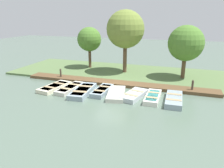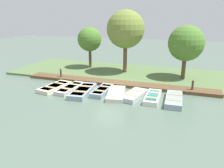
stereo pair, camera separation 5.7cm
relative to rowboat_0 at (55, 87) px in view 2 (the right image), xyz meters
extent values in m
plane|color=#566B5B|center=(-1.48, 4.50, -0.17)|extent=(80.00, 80.00, 0.00)
cube|color=#567042|center=(-6.48, 4.50, -0.07)|extent=(8.00, 24.00, 0.19)
cube|color=brown|center=(-2.75, 4.50, -0.03)|extent=(1.34, 17.21, 0.26)
cube|color=beige|center=(0.00, 0.00, -0.01)|extent=(3.25, 1.67, 0.32)
cube|color=#6B7F51|center=(0.00, 0.00, 0.14)|extent=(2.66, 1.32, 0.03)
cube|color=tan|center=(0.58, -0.09, 0.16)|extent=(0.47, 1.17, 0.03)
cube|color=tan|center=(-0.58, 0.09, 0.16)|extent=(0.47, 1.17, 0.03)
cube|color=beige|center=(-0.12, 1.39, -0.01)|extent=(3.22, 1.24, 0.32)
cube|color=#994C33|center=(-0.12, 1.39, 0.14)|extent=(2.64, 0.98, 0.03)
cube|color=tan|center=(0.48, 1.35, 0.17)|extent=(0.38, 0.94, 0.03)
cube|color=tan|center=(-0.71, 1.44, 0.17)|extent=(0.38, 0.94, 0.03)
cube|color=#8C9EA8|center=(0.23, 2.71, 0.02)|extent=(3.60, 1.55, 0.37)
cube|color=#6B7F51|center=(0.23, 2.71, 0.19)|extent=(2.95, 1.22, 0.03)
cube|color=tan|center=(0.89, 2.78, 0.22)|extent=(0.46, 1.15, 0.03)
cube|color=tan|center=(-0.44, 2.65, 0.22)|extent=(0.46, 1.15, 0.03)
cube|color=#8C9EA8|center=(-0.37, 4.12, 0.01)|extent=(2.89, 1.02, 0.35)
cube|color=#994C33|center=(-0.37, 4.12, 0.17)|extent=(2.37, 0.79, 0.03)
cube|color=tan|center=(0.18, 4.11, 0.19)|extent=(0.30, 0.91, 0.03)
cube|color=tan|center=(-0.92, 4.12, 0.19)|extent=(0.30, 0.91, 0.03)
cube|color=beige|center=(-0.10, 5.38, -0.01)|extent=(3.33, 1.86, 0.31)
cube|color=beige|center=(-0.10, 5.38, 0.13)|extent=(2.72, 1.48, 0.02)
cube|color=beige|center=(0.48, 5.50, 0.16)|extent=(0.54, 1.18, 0.03)
cube|color=beige|center=(-0.69, 5.25, 0.16)|extent=(0.54, 1.18, 0.03)
cube|color=#B2BCC1|center=(-0.21, 6.76, 0.01)|extent=(2.96, 1.76, 0.35)
cube|color=#994C33|center=(-0.21, 6.76, 0.17)|extent=(2.41, 1.40, 0.03)
cube|color=tan|center=(0.30, 6.64, 0.19)|extent=(0.51, 1.11, 0.03)
cube|color=tan|center=(-0.72, 6.88, 0.19)|extent=(0.51, 1.11, 0.03)
cube|color=silver|center=(-0.24, 8.15, 0.00)|extent=(2.89, 1.01, 0.33)
cube|color=teal|center=(-0.24, 8.15, 0.15)|extent=(2.37, 0.79, 0.03)
cube|color=tan|center=(0.31, 8.15, 0.18)|extent=(0.30, 0.91, 0.03)
cube|color=tan|center=(-0.79, 8.15, 0.18)|extent=(0.30, 0.91, 0.03)
cube|color=#8C9EA8|center=(-0.17, 9.66, 0.03)|extent=(3.07, 1.19, 0.39)
cube|color=#994C33|center=(-0.17, 9.66, 0.21)|extent=(2.52, 0.93, 0.03)
cube|color=tan|center=(0.41, 9.67, 0.24)|extent=(0.33, 1.03, 0.03)
cube|color=tan|center=(-0.74, 9.65, 0.24)|extent=(0.33, 1.03, 0.03)
cylinder|color=#47382D|center=(-2.66, -1.00, 0.31)|extent=(0.16, 0.16, 0.96)
sphere|color=#47382D|center=(-2.66, -1.00, 0.82)|extent=(0.15, 0.15, 0.15)
cylinder|color=#47382D|center=(-2.66, 10.90, 0.31)|extent=(0.16, 0.16, 0.96)
sphere|color=#47382D|center=(-2.66, 10.90, 0.82)|extent=(0.15, 0.15, 0.15)
cylinder|color=brown|center=(-7.43, -0.06, 1.16)|extent=(0.31, 0.31, 2.65)
sphere|color=#4C7A2D|center=(-7.43, -0.06, 3.21)|extent=(2.64, 2.64, 2.64)
cylinder|color=brown|center=(-6.63, 4.25, 1.60)|extent=(0.39, 0.39, 3.54)
sphere|color=olive|center=(-6.63, 4.25, 4.41)|extent=(3.78, 3.78, 3.78)
cylinder|color=brown|center=(-6.29, 10.09, 1.12)|extent=(0.37, 0.37, 2.57)
sphere|color=#4C7A2D|center=(-6.29, 10.09, 3.30)|extent=(3.26, 3.26, 3.26)
camera|label=1|loc=(14.92, 10.07, 5.78)|focal=35.00mm
camera|label=2|loc=(14.90, 10.13, 5.78)|focal=35.00mm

